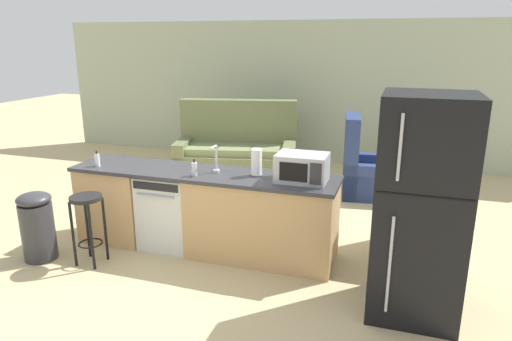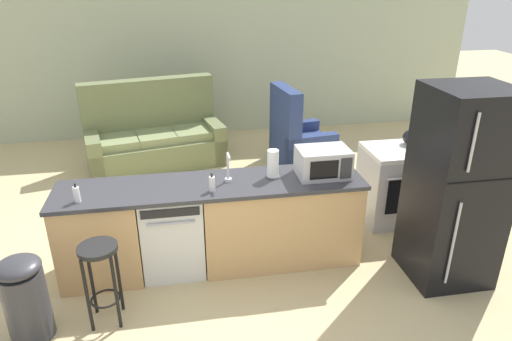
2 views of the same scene
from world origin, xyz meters
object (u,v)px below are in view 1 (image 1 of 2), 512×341
dish_soap_bottle (97,160)px  dishwasher (171,209)px  paper_towel_roll (256,163)px  kettle (436,166)px  bar_stool (87,215)px  refrigerator (420,209)px  trash_bin (37,225)px  stove_range (414,216)px  armchair (364,172)px  microwave (302,168)px  couch (237,152)px  soap_bottle (194,169)px

dish_soap_bottle → dishwasher: bearing=12.0°
paper_towel_roll → dish_soap_bottle: bearing=-173.2°
kettle → bar_stool: (-3.35, -1.35, -0.45)m
refrigerator → trash_bin: (-3.76, -0.21, -0.56)m
refrigerator → kettle: 1.24m
dish_soap_bottle → refrigerator: bearing=-6.4°
refrigerator → stove_range: bearing=90.0°
stove_range → armchair: (-0.69, 1.92, -0.10)m
stove_range → bar_stool: 3.41m
refrigerator → microwave: (-1.11, 0.55, 0.10)m
trash_bin → couch: bearing=75.9°
paper_towel_roll → trash_bin: 2.40m
stove_range → armchair: armchair is taller
refrigerator → dish_soap_bottle: size_ratio=10.63×
bar_stool → paper_towel_roll: bearing=24.4°
dish_soap_bottle → armchair: 3.82m
dish_soap_bottle → kettle: bearing=13.4°
microwave → kettle: microwave is taller
stove_range → couch: couch is taller
microwave → armchair: bearing=80.5°
kettle → armchair: armchair is taller
microwave → soap_bottle: size_ratio=2.84×
paper_towel_roll → microwave: bearing=-5.5°
microwave → armchair: size_ratio=0.42×
couch → soap_bottle: bearing=-77.8°
dishwasher → bar_stool: bearing=-130.8°
microwave → dish_soap_bottle: microwave is taller
paper_towel_roll → armchair: 2.68m
microwave → trash_bin: size_ratio=0.68×
refrigerator → kettle: (0.17, 1.23, 0.05)m
microwave → soap_bottle: microwave is taller
dishwasher → bar_stool: (-0.58, -0.67, 0.11)m
refrigerator → bar_stool: size_ratio=2.53×
paper_towel_roll → kettle: size_ratio=1.38×
dishwasher → dish_soap_bottle: (-0.79, -0.17, 0.55)m
soap_bottle → couch: couch is taller
refrigerator → soap_bottle: refrigerator is taller
paper_towel_roll → armchair: (0.90, 2.42, -0.69)m
kettle → dish_soap_bottle: bearing=-166.6°
stove_range → trash_bin: size_ratio=1.22×
refrigerator → armchair: refrigerator is taller
refrigerator → bar_stool: 3.21m
dish_soap_bottle → trash_bin: 0.92m
dish_soap_bottle → kettle: kettle is taller
kettle → stove_range: bearing=-142.3°
trash_bin → armchair: bearing=46.4°
refrigerator → bar_stool: bearing=-177.8°
kettle → bar_stool: size_ratio=0.28×
dish_soap_bottle → kettle: (3.56, 0.85, 0.01)m
kettle → paper_towel_roll: bearing=-160.3°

